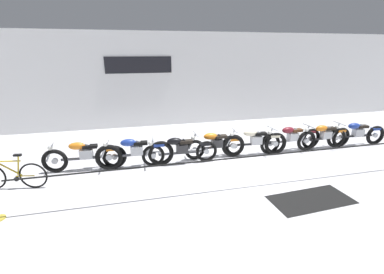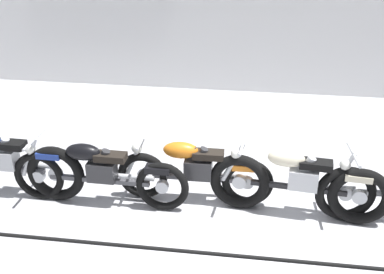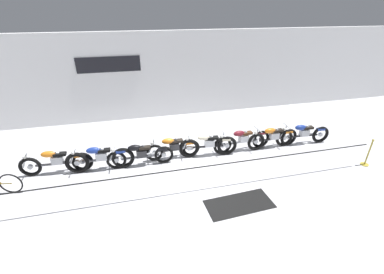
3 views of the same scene
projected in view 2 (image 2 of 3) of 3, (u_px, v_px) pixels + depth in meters
name	position (u px, v px, depth m)	size (l,w,h in m)	color
ground_plane	(245.00, 238.00, 5.79)	(120.00, 120.00, 0.00)	silver
motorcycle_blue_1	(1.00, 163.00, 6.46)	(2.33, 0.62, 0.98)	black
motorcycle_black_2	(98.00, 173.00, 6.25)	(2.38, 0.62, 0.93)	black
motorcycle_orange_3	(194.00, 171.00, 6.32)	(2.08, 0.62, 0.92)	black
motorcycle_cream_4	(298.00, 183.00, 6.02)	(2.27, 0.62, 0.97)	black
stanchion_far_left	(70.00, 252.00, 4.41)	(12.17, 0.28, 1.05)	gold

